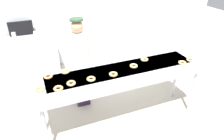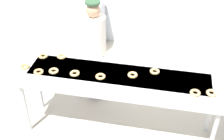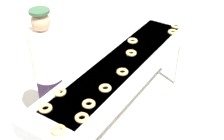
% 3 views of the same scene
% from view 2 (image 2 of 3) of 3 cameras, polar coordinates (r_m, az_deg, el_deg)
% --- Properties ---
extents(ground_plane, '(16.00, 16.00, 0.00)m').
position_cam_2_polar(ground_plane, '(4.60, 1.06, -11.06)').
color(ground_plane, beige).
extents(fryer_conveyor, '(2.73, 0.65, 1.03)m').
position_cam_2_polar(fryer_conveyor, '(3.96, 1.21, -1.78)').
color(fryer_conveyor, '#B7BABF').
rests_on(fryer_conveyor, ground).
extents(glazed_donut_0, '(0.17, 0.17, 0.03)m').
position_cam_2_polar(glazed_donut_0, '(4.17, -15.92, 0.64)').
color(glazed_donut_0, '#E7B45D').
rests_on(glazed_donut_0, fryer_conveyor).
extents(glazed_donut_1, '(0.14, 0.14, 0.03)m').
position_cam_2_polar(glazed_donut_1, '(3.83, -2.15, -1.21)').
color(glazed_donut_1, '#E0AE61').
rests_on(glazed_donut_1, fryer_conveyor).
extents(glazed_donut_2, '(0.14, 0.14, 0.03)m').
position_cam_2_polar(glazed_donut_2, '(4.32, -12.68, 2.55)').
color(glazed_donut_2, '#E0AA60').
rests_on(glazed_donut_2, fryer_conveyor).
extents(glazed_donut_3, '(0.13, 0.13, 0.03)m').
position_cam_2_polar(glazed_donut_3, '(3.96, 7.94, -0.25)').
color(glazed_donut_3, '#DEB369').
rests_on(glazed_donut_3, fryer_conveyor).
extents(glazed_donut_4, '(0.14, 0.14, 0.03)m').
position_cam_2_polar(glazed_donut_4, '(4.26, -9.35, 2.53)').
color(glazed_donut_4, '#E1BB64').
rests_on(glazed_donut_4, fryer_conveyor).
extents(glazed_donut_5, '(0.13, 0.13, 0.03)m').
position_cam_2_polar(glazed_donut_5, '(3.72, 15.20, -4.11)').
color(glazed_donut_5, '#DFAF69').
rests_on(glazed_donut_5, fryer_conveyor).
extents(glazed_donut_6, '(0.14, 0.14, 0.03)m').
position_cam_2_polar(glazed_donut_6, '(4.00, -10.79, -0.16)').
color(glazed_donut_6, tan).
rests_on(glazed_donut_6, fryer_conveyor).
extents(glazed_donut_7, '(0.17, 0.17, 0.03)m').
position_cam_2_polar(glazed_donut_7, '(3.87, 3.85, -0.92)').
color(glazed_donut_7, '#E8B268').
rests_on(glazed_donut_7, fryer_conveyor).
extents(glazed_donut_8, '(0.16, 0.16, 0.03)m').
position_cam_2_polar(glazed_donut_8, '(3.77, 18.02, -4.08)').
color(glazed_donut_8, '#E3B56E').
rests_on(glazed_donut_8, fryer_conveyor).
extents(glazed_donut_9, '(0.18, 0.18, 0.03)m').
position_cam_2_polar(glazed_donut_9, '(3.91, -6.94, -0.62)').
color(glazed_donut_9, '#EAB969').
rests_on(glazed_donut_9, fryer_conveyor).
extents(glazed_donut_10, '(0.15, 0.15, 0.03)m').
position_cam_2_polar(glazed_donut_10, '(4.02, -13.48, -0.34)').
color(glazed_donut_10, '#EDA961').
rests_on(glazed_donut_10, fryer_conveyor).
extents(worker_baker, '(0.35, 0.35, 1.68)m').
position_cam_2_polar(worker_baker, '(4.61, -3.28, 4.43)').
color(worker_baker, '#33203F').
rests_on(worker_baker, ground).
extents(prep_counter, '(1.32, 0.63, 0.96)m').
position_cam_2_polar(prep_counter, '(6.23, -7.95, 8.08)').
color(prep_counter, '#B7BABF').
rests_on(prep_counter, ground).
extents(paper_cup_1, '(0.09, 0.09, 0.10)m').
position_cam_2_polar(paper_cup_1, '(5.70, -4.01, 11.55)').
color(paper_cup_1, white).
rests_on(paper_cup_1, prep_counter).
extents(paper_cup_2, '(0.09, 0.09, 0.10)m').
position_cam_2_polar(paper_cup_2, '(6.01, -5.50, 12.79)').
color(paper_cup_2, white).
rests_on(paper_cup_2, prep_counter).
extents(paper_cup_3, '(0.09, 0.09, 0.10)m').
position_cam_2_polar(paper_cup_3, '(5.81, -5.84, 11.95)').
color(paper_cup_3, white).
rests_on(paper_cup_3, prep_counter).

